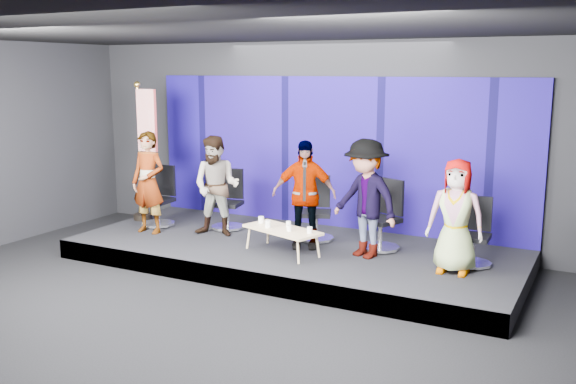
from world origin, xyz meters
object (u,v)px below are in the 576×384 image
mug_c (288,224)px  flag_stand (145,148)px  chair_d (383,227)px  mug_a (261,220)px  panelist_d (366,199)px  mug_d (289,228)px  panelist_a (148,183)px  panelist_c (304,194)px  mug_b (268,224)px  chair_c (316,219)px  coffee_table (282,230)px  panelist_e (456,216)px  chair_e (474,243)px  chair_a (159,206)px  chair_b (228,209)px  panelist_b (217,186)px  mug_e (310,230)px

mug_c → flag_stand: (-3.22, 0.61, 0.91)m
chair_d → mug_a: size_ratio=10.39×
panelist_d → mug_d: panelist_d is taller
panelist_a → chair_d: 3.96m
panelist_c → panelist_d: bearing=-24.2°
panelist_c → mug_b: 0.73m
chair_c → coffee_table: bearing=-119.2°
panelist_e → mug_d: size_ratio=18.15×
chair_d → mug_b: 1.76m
mug_b → mug_d: 0.38m
panelist_a → chair_e: bearing=5.0°
chair_a → panelist_c: size_ratio=0.63×
chair_b → mug_c: (1.58, -0.80, 0.09)m
coffee_table → mug_b: mug_b is taller
chair_d → panelist_d: bearing=-81.3°
chair_b → mug_a: (1.09, -0.77, 0.09)m
panelist_b → mug_e: size_ratio=18.22×
chair_b → coffee_table: size_ratio=0.77×
chair_c → panelist_a: bearing=176.0°
chair_e → mug_d: size_ratio=11.21×
chair_b → panelist_b: size_ratio=0.62×
chair_e → mug_b: 3.00m
panelist_a → panelist_b: 1.18m
coffee_table → chair_c: bearing=82.6°
panelist_a → coffee_table: panelist_a is taller
chair_c → mug_d: bearing=-109.7°
chair_b → panelist_d: (2.71, -0.52, 0.53)m
chair_a → mug_e: bearing=-12.7°
chair_d → flag_stand: 4.56m
chair_c → chair_d: 1.15m
chair_a → chair_e: size_ratio=1.10×
chair_c → chair_e: chair_c is taller
mug_a → mug_b: 0.30m
panelist_d → coffee_table: panelist_d is taller
panelist_c → panelist_e: bearing=-26.4°
chair_c → mug_a: bearing=-147.8°
chair_e → mug_d: bearing=-163.2°
chair_d → mug_b: chair_d is taller
panelist_d → coffee_table: bearing=-140.0°
mug_c → mug_b: bearing=-146.2°
panelist_e → chair_d: bearing=151.5°
panelist_e → mug_d: bearing=-172.7°
chair_a → mug_c: size_ratio=12.01×
coffee_table → mug_c: (0.04, 0.13, 0.07)m
coffee_table → mug_d: size_ratio=15.54×
panelist_b → panelist_c: size_ratio=0.99×
chair_e → mug_e: bearing=-161.4°
chair_d → mug_e: 1.24m
panelist_a → chair_c: (2.70, 0.87, -0.52)m
panelist_b → chair_e: bearing=-7.7°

